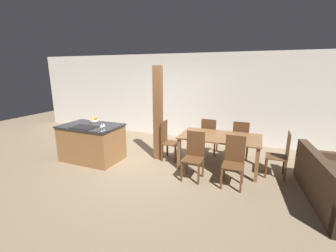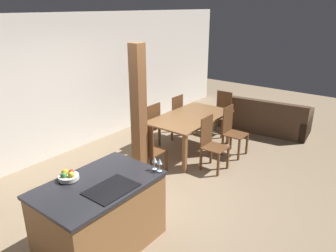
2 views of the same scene
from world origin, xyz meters
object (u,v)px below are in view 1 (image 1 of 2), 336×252
Objects in this scene: fruit_bowl at (94,120)px; dining_chair_far_right at (240,140)px; kitchen_island at (92,142)px; wine_glass_middle at (104,125)px; dining_table at (220,140)px; dining_chair_near_left at (194,155)px; wine_glass_near at (101,126)px; dining_chair_head_end at (168,140)px; dining_chair_near_right at (234,161)px; timber_post at (158,114)px; dining_chair_foot_end at (281,154)px; dining_chair_far_left at (209,136)px.

dining_chair_far_right is at bearing 17.64° from fruit_bowl.
kitchen_island is 8.37× the size of wine_glass_middle.
dining_table is 0.84m from dining_chair_near_left.
kitchen_island is at bearing -166.27° from dining_table.
wine_glass_near is (0.65, -0.40, 0.58)m from kitchen_island.
dining_chair_head_end is at bearing 45.95° from wine_glass_near.
dining_chair_near_right is (3.41, 0.01, 0.05)m from kitchen_island.
kitchen_island is 0.62× the size of timber_post.
wine_glass_middle reaches higher than dining_table.
dining_chair_head_end and dining_chair_foot_end have the same top height.
dining_chair_near_left is at bearing -31.82° from timber_post.
wine_glass_middle is 2.06m from dining_chair_near_left.
kitchen_island is 0.96m from wine_glass_near.
dining_table is at bearing -90.00° from dining_chair_head_end.
dining_chair_far_left is (-0.40, 0.72, -0.16)m from dining_table.
kitchen_island reaches higher than dining_table.
dining_table is 1.60m from timber_post.
fruit_bowl reaches higher than dining_chair_near_left.
dining_chair_far_left is at bearing 22.26° from fruit_bowl.
dining_chair_near_left is 1.81m from dining_chair_foot_end.
wine_glass_near is at bearing -90.00° from wine_glass_middle.
dining_chair_far_right is 1.00× the size of dining_chair_head_end.
dining_chair_near_left is 1.00× the size of dining_chair_far_left.
dining_chair_near_left is at bearing 90.00° from dining_chair_far_left.
dining_table is at bearing 24.05° from wine_glass_middle.
wine_glass_near is at bearing -72.65° from dining_chair_foot_end.
fruit_bowl is 0.24× the size of dining_chair_foot_end.
dining_chair_foot_end is (1.27, 0.00, -0.16)m from dining_table.
fruit_bowl is (-0.16, 0.32, 0.50)m from kitchen_island.
dining_table is (2.36, 1.13, -0.37)m from wine_glass_near.
fruit_bowl is 0.24× the size of dining_chair_far_right.
dining_chair_far_left is 1.00× the size of dining_chair_foot_end.
dining_chair_near_right is at bearing 0.21° from kitchen_island.
wine_glass_middle is at bearing 90.00° from wine_glass_near.
dining_chair_far_right is (0.00, 1.45, 0.00)m from dining_chair_near_right.
dining_chair_head_end is (-0.87, 0.72, 0.00)m from dining_chair_near_left.
dining_chair_head_end is (1.10, 1.13, -0.53)m from wine_glass_near.
dining_chair_near_right is at bearing -19.97° from timber_post.
dining_chair_foot_end is (1.66, -0.72, 0.00)m from dining_chair_far_left.
kitchen_island is 1.47× the size of dining_chair_near_right.
fruit_bowl is at bearing 175.02° from dining_chair_near_right.
kitchen_island is 1.89m from dining_chair_head_end.
dining_chair_foot_end is at bearing 17.35° from wine_glass_near.
dining_table is at bearing 118.81° from dining_chair_near_right.
wine_glass_near is 0.18× the size of dining_chair_near_right.
kitchen_island is 4.34m from dining_chair_foot_end.
fruit_bowl is 3.21m from dining_table.
dining_table is 0.84m from dining_chair_near_right.
dining_table is at bearing 25.63° from wine_glass_near.
kitchen_island is 1.47× the size of dining_chair_near_left.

